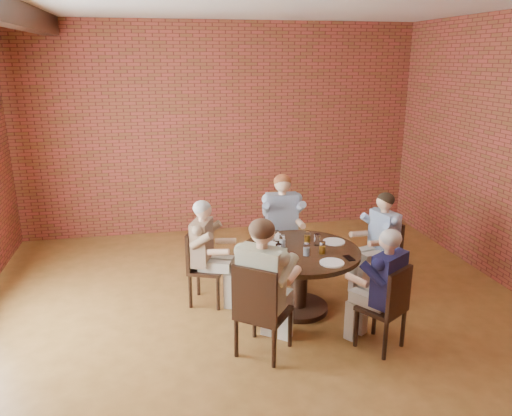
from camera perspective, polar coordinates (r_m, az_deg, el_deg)
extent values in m
plane|color=olive|center=(5.52, 1.34, -14.07)|extent=(7.00, 7.00, 0.00)
plane|color=maroon|center=(8.26, -4.03, 8.89)|extent=(7.00, 0.00, 7.00)
cylinder|color=black|center=(5.98, 4.86, -11.23)|extent=(0.68, 0.68, 0.06)
cylinder|color=black|center=(5.83, 4.94, -8.45)|extent=(0.20, 0.20, 0.64)
cylinder|color=black|center=(5.68, 5.03, -5.03)|extent=(1.37, 1.37, 0.05)
cube|color=black|center=(6.42, 13.83, -5.68)|extent=(0.49, 0.49, 0.04)
cube|color=black|center=(6.45, 15.21, -3.34)|extent=(0.14, 0.40, 0.46)
cylinder|color=black|center=(6.53, 11.59, -7.29)|extent=(0.04, 0.04, 0.41)
cylinder|color=black|center=(6.29, 13.46, -8.37)|extent=(0.04, 0.04, 0.41)
cylinder|color=black|center=(6.73, 13.90, -6.70)|extent=(0.04, 0.04, 0.41)
cylinder|color=black|center=(6.50, 15.80, -7.72)|extent=(0.04, 0.04, 0.41)
cube|color=black|center=(6.77, 3.00, -4.01)|extent=(0.47, 0.47, 0.04)
cube|color=black|center=(6.87, 2.73, -1.29)|extent=(0.44, 0.07, 0.50)
cylinder|color=black|center=(6.65, 1.65, -6.48)|extent=(0.04, 0.04, 0.41)
cylinder|color=black|center=(6.72, 4.88, -6.29)|extent=(0.04, 0.04, 0.41)
cylinder|color=black|center=(7.00, 1.15, -5.26)|extent=(0.04, 0.04, 0.41)
cylinder|color=black|center=(7.06, 4.22, -5.09)|extent=(0.04, 0.04, 0.41)
cube|color=black|center=(5.98, -5.59, -6.98)|extent=(0.51, 0.51, 0.04)
cube|color=black|center=(5.93, -7.32, -4.66)|extent=(0.18, 0.38, 0.45)
cylinder|color=black|center=(5.89, -4.37, -9.75)|extent=(0.04, 0.04, 0.41)
cylinder|color=black|center=(6.18, -3.61, -8.39)|extent=(0.04, 0.04, 0.41)
cylinder|color=black|center=(5.97, -7.53, -9.45)|extent=(0.04, 0.04, 0.41)
cylinder|color=black|center=(6.26, -6.62, -8.13)|extent=(0.04, 0.04, 0.41)
cube|color=black|center=(5.01, 0.88, -11.88)|extent=(0.65, 0.65, 0.04)
cube|color=black|center=(4.71, -0.21, -9.95)|extent=(0.39, 0.31, 0.53)
cylinder|color=black|center=(5.21, 3.90, -13.54)|extent=(0.04, 0.04, 0.41)
cylinder|color=black|center=(5.35, -0.19, -12.61)|extent=(0.04, 0.04, 0.41)
cylinder|color=black|center=(4.89, 2.05, -15.70)|extent=(0.04, 0.04, 0.41)
cylinder|color=black|center=(5.04, -2.27, -14.62)|extent=(0.04, 0.04, 0.41)
cube|color=black|center=(5.24, 14.12, -11.05)|extent=(0.55, 0.55, 0.04)
cube|color=black|center=(5.05, 16.04, -9.17)|extent=(0.35, 0.25, 0.45)
cylinder|color=black|center=(5.55, 13.39, -11.98)|extent=(0.04, 0.04, 0.41)
cylinder|color=black|center=(5.30, 11.39, -13.30)|extent=(0.04, 0.04, 0.41)
cylinder|color=black|center=(5.40, 16.44, -13.04)|extent=(0.04, 0.04, 0.41)
cylinder|color=black|center=(5.15, 14.54, -14.48)|extent=(0.04, 0.04, 0.41)
cylinder|color=white|center=(5.95, 8.89, -3.83)|extent=(0.26, 0.26, 0.01)
cylinder|color=white|center=(6.06, 1.80, -3.24)|extent=(0.26, 0.26, 0.01)
cylinder|color=white|center=(5.77, 1.33, -4.27)|extent=(0.26, 0.26, 0.01)
cylinder|color=white|center=(5.35, 8.66, -6.21)|extent=(0.26, 0.26, 0.01)
cylinder|color=white|center=(5.80, 6.99, -3.62)|extent=(0.07, 0.07, 0.14)
cylinder|color=white|center=(5.88, 5.89, -3.29)|extent=(0.07, 0.07, 0.14)
cylinder|color=white|center=(5.86, 2.35, -3.29)|extent=(0.07, 0.07, 0.14)
cylinder|color=white|center=(5.73, 3.03, -3.79)|extent=(0.07, 0.07, 0.14)
cylinder|color=white|center=(5.46, 2.61, -4.84)|extent=(0.07, 0.07, 0.14)
cylinder|color=white|center=(5.23, 4.07, -5.88)|extent=(0.07, 0.07, 0.14)
cylinder|color=white|center=(5.51, 5.78, -4.73)|extent=(0.07, 0.07, 0.14)
cylinder|color=white|center=(5.57, 7.58, -4.52)|extent=(0.07, 0.07, 0.14)
cube|color=black|center=(5.51, 10.58, -5.64)|extent=(0.09, 0.16, 0.01)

